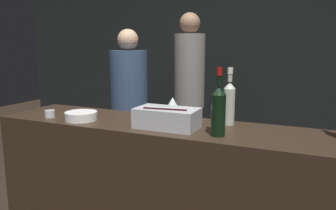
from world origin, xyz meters
TOP-DOWN VIEW (x-y plane):
  - wall_back_chalkboard at (0.00, 2.40)m, footprint 6.40×0.06m
  - bar_counter at (0.00, 0.27)m, footprint 2.32×0.53m
  - ice_bin_with_bottles at (0.04, 0.19)m, footprint 0.38×0.21m
  - bowl_white at (-0.57, 0.15)m, footprint 0.21×0.21m
  - wine_glass at (-0.03, 0.44)m, footprint 0.09×0.09m
  - candle_votive at (-0.82, 0.13)m, footprint 0.07×0.07m
  - red_wine_bottle_burgundy at (0.37, 0.14)m, footprint 0.08×0.08m
  - white_wine_bottle at (0.36, 0.42)m, footprint 0.07×0.07m
  - person_in_hoodie at (-0.88, 1.30)m, footprint 0.38×0.38m
  - person_blond_tee at (-0.35, 1.62)m, footprint 0.32×0.32m

SIDE VIEW (x-z plane):
  - bar_counter at x=0.00m, z-range 0.00..0.97m
  - person_in_hoodie at x=-0.88m, z-range 0.08..1.71m
  - candle_votive at x=-0.82m, z-range 0.98..1.02m
  - bowl_white at x=-0.57m, z-range 0.98..1.03m
  - person_blond_tee at x=-0.35m, z-range 0.12..1.91m
  - ice_bin_with_bottles at x=0.04m, z-range 0.98..1.10m
  - wine_glass at x=-0.03m, z-range 1.00..1.15m
  - red_wine_bottle_burgundy at x=0.37m, z-range 0.94..1.31m
  - white_wine_bottle at x=0.36m, z-range 0.95..1.30m
  - wall_back_chalkboard at x=0.00m, z-range 0.00..2.80m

